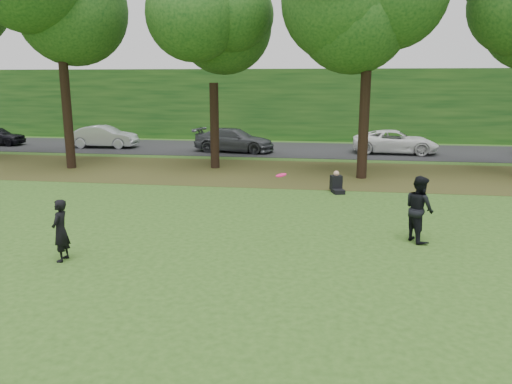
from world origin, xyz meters
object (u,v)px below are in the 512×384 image
Objects in this scene: player_right at (419,209)px; seated_person at (337,184)px; player_left at (60,231)px; frisbee at (281,175)px.

player_right is 2.15× the size of seated_person.
player_left is 10.80m from seated_person.
seated_person is (6.57, 8.56, -0.44)m from player_left.
player_left is 5.35× the size of frisbee.
player_left is at bearing -162.41° from frisbee.
frisbee is at bearing -119.41° from seated_person.
frisbee is (5.09, 1.61, 1.18)m from player_left.
player_right is 3.93m from frisbee.
player_left is 5.47m from frisbee.
player_left is 9.13m from player_right.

